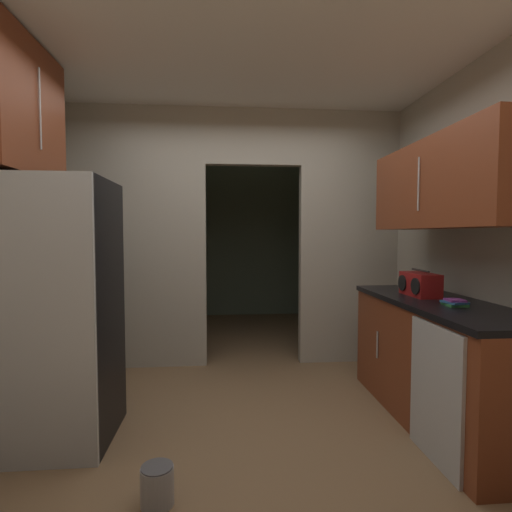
{
  "coord_description": "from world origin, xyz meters",
  "views": [
    {
      "loc": [
        -0.17,
        -2.6,
        1.37
      ],
      "look_at": [
        0.13,
        0.79,
        1.18
      ],
      "focal_mm": 27.98,
      "sensor_mm": 36.0,
      "label": 1
    }
  ],
  "objects_px": {
    "dishwasher": "(435,394)",
    "book_stack": "(455,303)",
    "boombox": "(420,284)",
    "refrigerator": "(46,312)",
    "paint_can": "(157,485)"
  },
  "relations": [
    {
      "from": "dishwasher",
      "to": "paint_can",
      "type": "xyz_separation_m",
      "value": [
        -1.6,
        -0.24,
        -0.32
      ]
    },
    {
      "from": "refrigerator",
      "to": "boombox",
      "type": "xyz_separation_m",
      "value": [
        2.69,
        0.26,
        0.12
      ]
    },
    {
      "from": "boombox",
      "to": "paint_can",
      "type": "height_order",
      "value": "boombox"
    },
    {
      "from": "refrigerator",
      "to": "book_stack",
      "type": "distance_m",
      "value": 2.71
    },
    {
      "from": "boombox",
      "to": "book_stack",
      "type": "bearing_deg",
      "value": -87.81
    },
    {
      "from": "refrigerator",
      "to": "dishwasher",
      "type": "relative_size",
      "value": 2.08
    },
    {
      "from": "refrigerator",
      "to": "book_stack",
      "type": "height_order",
      "value": "refrigerator"
    },
    {
      "from": "refrigerator",
      "to": "book_stack",
      "type": "bearing_deg",
      "value": -3.79
    },
    {
      "from": "dishwasher",
      "to": "book_stack",
      "type": "xyz_separation_m",
      "value": [
        0.29,
        0.29,
        0.5
      ]
    },
    {
      "from": "book_stack",
      "to": "refrigerator",
      "type": "bearing_deg",
      "value": 176.21
    },
    {
      "from": "dishwasher",
      "to": "boombox",
      "type": "height_order",
      "value": "boombox"
    },
    {
      "from": "dishwasher",
      "to": "boombox",
      "type": "distance_m",
      "value": 0.96
    },
    {
      "from": "boombox",
      "to": "paint_can",
      "type": "distance_m",
      "value": 2.28
    },
    {
      "from": "boombox",
      "to": "book_stack",
      "type": "height_order",
      "value": "boombox"
    },
    {
      "from": "boombox",
      "to": "book_stack",
      "type": "xyz_separation_m",
      "value": [
        0.02,
        -0.44,
        -0.07
      ]
    }
  ]
}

